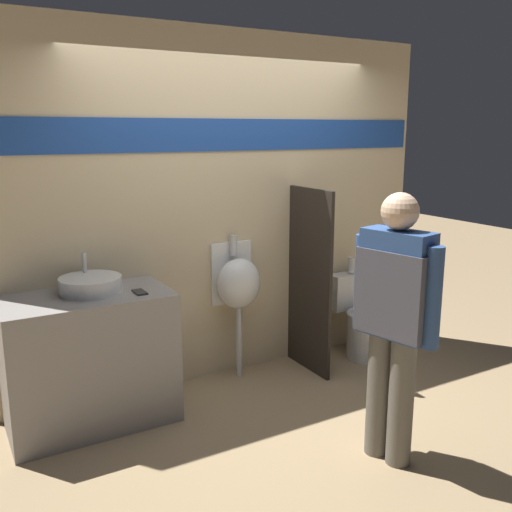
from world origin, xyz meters
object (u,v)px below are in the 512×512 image
(urinal_near_counter, at_px, (238,284))
(cell_phone, at_px, (140,292))
(sink_basin, at_px, (91,284))
(toilet, at_px, (362,322))
(person_in_vest, at_px, (395,310))

(urinal_near_counter, bearing_deg, cell_phone, -161.90)
(cell_phone, bearing_deg, sink_basin, 147.21)
(sink_basin, relative_size, toilet, 0.48)
(urinal_near_counter, height_order, person_in_vest, person_in_vest)
(toilet, bearing_deg, sink_basin, 178.75)
(urinal_near_counter, bearing_deg, person_in_vest, -81.39)
(urinal_near_counter, relative_size, person_in_vest, 0.71)
(urinal_near_counter, xyz_separation_m, person_in_vest, (0.23, -1.50, 0.17))
(sink_basin, bearing_deg, person_in_vest, -44.83)
(urinal_near_counter, bearing_deg, sink_basin, -174.45)
(toilet, bearing_deg, cell_phone, -176.42)
(cell_phone, bearing_deg, urinal_near_counter, 18.10)
(cell_phone, height_order, person_in_vest, person_in_vest)
(cell_phone, distance_m, urinal_near_counter, 0.95)
(toilet, bearing_deg, person_in_vest, -124.58)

